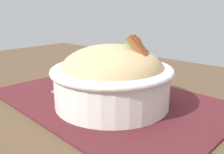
# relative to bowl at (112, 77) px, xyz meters

# --- Properties ---
(table) EXTENTS (1.38, 0.80, 0.74)m
(table) POSITION_rel_bowl_xyz_m (0.05, -0.04, -0.12)
(table) COLOR #4C3826
(table) RESTS_ON ground_plane
(placemat) EXTENTS (0.44, 0.31, 0.00)m
(placemat) POSITION_rel_bowl_xyz_m (0.02, -0.01, -0.05)
(placemat) COLOR #47191E
(placemat) RESTS_ON table
(bowl) EXTENTS (0.22, 0.22, 0.12)m
(bowl) POSITION_rel_bowl_xyz_m (0.00, 0.00, 0.00)
(bowl) COLOR silver
(bowl) RESTS_ON placemat
(fork) EXTENTS (0.03, 0.13, 0.00)m
(fork) POSITION_rel_bowl_xyz_m (0.13, -0.02, -0.05)
(fork) COLOR silver
(fork) RESTS_ON placemat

